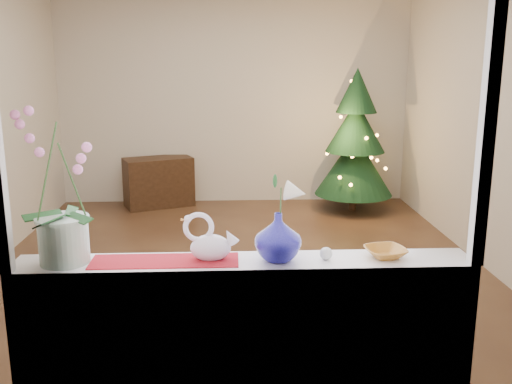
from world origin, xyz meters
TOP-DOWN VIEW (x-y plane):
  - ground at (0.00, 0.00)m, footprint 5.00×5.00m
  - wall_back at (0.00, 2.50)m, footprint 4.50×0.10m
  - wall_front at (0.00, -2.50)m, footprint 4.50×0.10m
  - wall_right at (2.25, 0.00)m, footprint 0.10×5.00m
  - window_apron at (0.00, -2.46)m, footprint 2.20×0.08m
  - windowsill at (0.00, -2.37)m, footprint 2.20×0.26m
  - window_frame at (0.00, -2.47)m, footprint 2.22×0.06m
  - runner at (-0.38, -2.37)m, footprint 0.70×0.20m
  - orchid_pot at (-0.85, -2.36)m, footprint 0.26×0.26m
  - swan at (-0.16, -2.36)m, footprint 0.29×0.22m
  - blue_vase at (0.16, -2.37)m, footprint 0.33×0.33m
  - lily at (0.16, -2.37)m, footprint 0.15×0.08m
  - paperweight at (0.39, -2.38)m, footprint 0.06×0.06m
  - amber_dish at (0.69, -2.36)m, footprint 0.20×0.20m
  - xmas_tree at (1.48, 1.95)m, footprint 1.00×1.00m
  - side_table at (-0.98, 2.25)m, footprint 0.94×0.70m

SIDE VIEW (x-z plane):
  - ground at x=0.00m, z-range 0.00..0.00m
  - side_table at x=-0.98m, z-range 0.00..0.63m
  - window_apron at x=0.00m, z-range 0.00..0.88m
  - xmas_tree at x=1.48m, z-range 0.00..1.76m
  - windowsill at x=0.00m, z-range 0.88..0.92m
  - runner at x=-0.38m, z-range 0.92..0.93m
  - amber_dish at x=0.69m, z-range 0.92..0.96m
  - paperweight at x=0.39m, z-range 0.92..0.98m
  - swan at x=-0.16m, z-range 0.92..1.14m
  - blue_vase at x=0.16m, z-range 0.92..1.19m
  - lily at x=0.16m, z-range 1.19..1.39m
  - orchid_pot at x=-0.85m, z-range 0.92..1.65m
  - wall_back at x=0.00m, z-range 0.00..2.70m
  - wall_front at x=0.00m, z-range 0.00..2.70m
  - wall_right at x=2.25m, z-range 0.00..2.70m
  - window_frame at x=0.00m, z-range 0.90..2.50m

